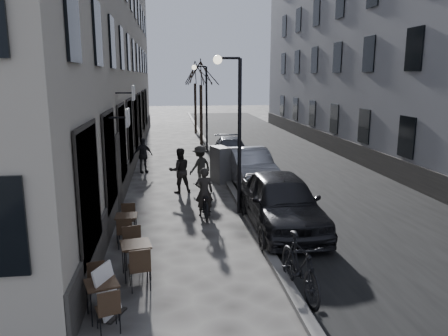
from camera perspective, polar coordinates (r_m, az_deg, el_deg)
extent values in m
plane|color=#322F2D|center=(9.19, 8.24, -17.20)|extent=(120.00, 120.00, 0.00)
cube|color=black|center=(24.89, 7.04, 1.51)|extent=(7.30, 60.00, 0.00)
cube|color=slate|center=(24.25, -1.35, 1.46)|extent=(0.25, 60.00, 0.12)
cube|color=#AAA18E|center=(24.76, -16.92, 19.65)|extent=(4.00, 35.00, 16.00)
cube|color=gray|center=(27.15, 19.52, 18.76)|extent=(4.00, 35.00, 16.00)
cylinder|color=black|center=(14.04, 2.04, 3.90)|extent=(0.12, 0.12, 5.00)
cylinder|color=black|center=(13.86, 0.64, 14.17)|extent=(0.70, 0.08, 0.08)
sphere|color=#FFF2CC|center=(13.82, -0.84, 13.96)|extent=(0.28, 0.28, 0.28)
cylinder|color=black|center=(25.89, -2.29, 7.57)|extent=(0.12, 0.12, 5.00)
cylinder|color=black|center=(25.80, -3.13, 13.10)|extent=(0.70, 0.08, 0.08)
sphere|color=#FFF2CC|center=(25.77, -3.92, 12.98)|extent=(0.28, 0.28, 0.28)
cylinder|color=black|center=(28.91, -3.00, 6.92)|extent=(0.20, 0.20, 3.90)
cylinder|color=black|center=(34.88, -3.76, 7.76)|extent=(0.20, 0.20, 3.90)
cube|color=#2E2114|center=(8.67, -15.72, -14.32)|extent=(0.73, 0.73, 0.04)
cylinder|color=black|center=(8.58, -16.93, -17.32)|extent=(0.02, 0.02, 0.67)
cylinder|color=black|center=(8.65, -13.63, -16.87)|extent=(0.02, 0.02, 0.67)
cylinder|color=black|center=(9.01, -17.45, -15.89)|extent=(0.02, 0.02, 0.67)
cylinder|color=black|center=(9.07, -14.33, -15.48)|extent=(0.02, 0.02, 0.67)
cube|color=#2E2114|center=(10.07, -11.48, -9.75)|extent=(0.76, 0.76, 0.04)
cylinder|color=black|center=(9.95, -12.80, -12.58)|extent=(0.03, 0.03, 0.76)
cylinder|color=black|center=(10.00, -9.61, -12.31)|extent=(0.03, 0.03, 0.76)
cylinder|color=black|center=(10.45, -13.09, -11.37)|extent=(0.03, 0.03, 0.76)
cylinder|color=black|center=(10.50, -10.06, -11.12)|extent=(0.03, 0.03, 0.76)
cube|color=#2E2114|center=(12.33, -12.64, -6.12)|extent=(0.59, 0.59, 0.04)
cylinder|color=black|center=(12.24, -13.81, -8.09)|extent=(0.02, 0.02, 0.68)
cylinder|color=black|center=(12.19, -11.49, -8.06)|extent=(0.02, 0.02, 0.68)
cylinder|color=black|center=(12.70, -13.59, -7.34)|extent=(0.02, 0.02, 0.68)
cylinder|color=black|center=(12.66, -11.36, -7.30)|extent=(0.02, 0.02, 0.68)
cube|color=black|center=(8.98, -14.34, -18.07)|extent=(0.50, 0.65, 0.04)
cube|color=white|center=(8.76, -15.03, -15.22)|extent=(0.47, 0.63, 0.98)
cube|color=#58585A|center=(18.60, -0.45, 0.46)|extent=(0.85, 1.14, 1.53)
imported|color=black|center=(14.19, -2.60, -4.33)|extent=(0.67, 1.86, 0.97)
imported|color=#282522|center=(14.11, -2.61, -3.13)|extent=(0.59, 0.39, 1.59)
imported|color=black|center=(16.97, -5.81, -0.32)|extent=(0.97, 0.82, 1.76)
imported|color=#292724|center=(17.99, -3.14, 0.28)|extent=(1.23, 1.17, 1.67)
imported|color=black|center=(20.78, -10.55, 1.62)|extent=(1.04, 0.77, 1.63)
imported|color=black|center=(13.02, 7.51, -4.34)|extent=(1.98, 4.90, 1.67)
imported|color=gray|center=(18.34, 3.39, 0.21)|extent=(1.83, 4.59, 1.48)
imported|color=#373941|center=(23.11, 0.91, 2.37)|extent=(1.99, 4.42, 1.26)
imported|color=black|center=(9.32, 9.86, -12.52)|extent=(0.76, 2.13, 1.25)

